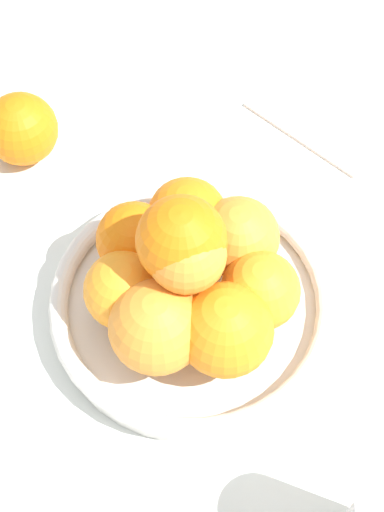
% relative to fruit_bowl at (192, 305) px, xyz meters
% --- Properties ---
extents(ground_plane, '(4.00, 4.00, 0.00)m').
position_rel_fruit_bowl_xyz_m(ground_plane, '(0.00, 0.00, -0.02)').
color(ground_plane, silver).
extents(fruit_bowl, '(0.27, 0.27, 0.04)m').
position_rel_fruit_bowl_xyz_m(fruit_bowl, '(0.00, 0.00, 0.00)').
color(fruit_bowl, silver).
rests_on(fruit_bowl, ground_plane).
extents(orange_pile, '(0.20, 0.19, 0.14)m').
position_rel_fruit_bowl_xyz_m(orange_pile, '(-0.00, 0.00, 0.07)').
color(orange_pile, orange).
rests_on(orange_pile, fruit_bowl).
extents(stray_orange, '(0.08, 0.08, 0.08)m').
position_rel_fruit_bowl_xyz_m(stray_orange, '(0.26, 0.07, 0.02)').
color(stray_orange, orange).
rests_on(stray_orange, ground_plane).
extents(napkin_folded, '(0.20, 0.20, 0.01)m').
position_rel_fruit_bowl_xyz_m(napkin_folded, '(0.17, -0.27, -0.01)').
color(napkin_folded, beige).
rests_on(napkin_folded, ground_plane).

